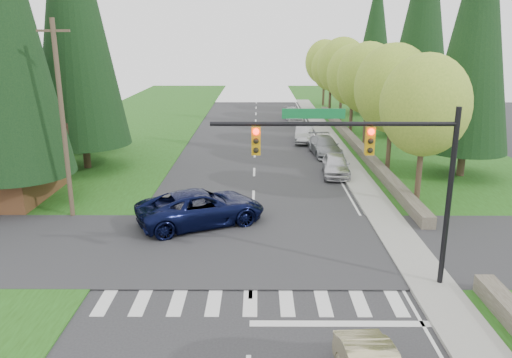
{
  "coord_description": "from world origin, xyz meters",
  "views": [
    {
      "loc": [
        0.27,
        -12.7,
        9.11
      ],
      "look_at": [
        0.18,
        9.41,
        2.8
      ],
      "focal_mm": 35.0,
      "sensor_mm": 36.0,
      "label": 1
    }
  ],
  "objects_px": {
    "parked_car_c": "(304,134)",
    "parked_car_d": "(295,116)",
    "parked_car_a": "(336,165)",
    "parked_car_e": "(292,113)",
    "parked_car_b": "(325,146)",
    "suv_navy": "(201,208)"
  },
  "relations": [
    {
      "from": "parked_car_c",
      "to": "parked_car_d",
      "type": "height_order",
      "value": "parked_car_c"
    },
    {
      "from": "parked_car_a",
      "to": "parked_car_c",
      "type": "distance_m",
      "value": 11.34
    },
    {
      "from": "parked_car_a",
      "to": "parked_car_e",
      "type": "height_order",
      "value": "parked_car_a"
    },
    {
      "from": "parked_car_b",
      "to": "parked_car_e",
      "type": "relative_size",
      "value": 1.2
    },
    {
      "from": "parked_car_a",
      "to": "parked_car_c",
      "type": "bearing_deg",
      "value": 100.2
    },
    {
      "from": "parked_car_d",
      "to": "parked_car_e",
      "type": "height_order",
      "value": "parked_car_d"
    },
    {
      "from": "suv_navy",
      "to": "parked_car_b",
      "type": "height_order",
      "value": "suv_navy"
    },
    {
      "from": "parked_car_a",
      "to": "parked_car_d",
      "type": "relative_size",
      "value": 1.08
    },
    {
      "from": "parked_car_e",
      "to": "parked_car_b",
      "type": "bearing_deg",
      "value": -87.13
    },
    {
      "from": "parked_car_a",
      "to": "parked_car_d",
      "type": "height_order",
      "value": "parked_car_a"
    },
    {
      "from": "parked_car_b",
      "to": "parked_car_c",
      "type": "distance_m",
      "value": 5.26
    },
    {
      "from": "parked_car_b",
      "to": "parked_car_d",
      "type": "distance_m",
      "value": 15.73
    },
    {
      "from": "suv_navy",
      "to": "parked_car_d",
      "type": "distance_m",
      "value": 31.86
    },
    {
      "from": "suv_navy",
      "to": "parked_car_c",
      "type": "height_order",
      "value": "suv_navy"
    },
    {
      "from": "suv_navy",
      "to": "parked_car_a",
      "type": "bearing_deg",
      "value": -66.17
    },
    {
      "from": "parked_car_d",
      "to": "parked_car_e",
      "type": "relative_size",
      "value": 0.97
    },
    {
      "from": "parked_car_a",
      "to": "parked_car_b",
      "type": "xyz_separation_m",
      "value": [
        0.04,
        6.16,
        -0.02
      ]
    },
    {
      "from": "parked_car_b",
      "to": "parked_car_a",
      "type": "bearing_deg",
      "value": -95.8
    },
    {
      "from": "parked_car_c",
      "to": "parked_car_e",
      "type": "relative_size",
      "value": 1.06
    },
    {
      "from": "suv_navy",
      "to": "parked_car_a",
      "type": "distance_m",
      "value": 12.33
    },
    {
      "from": "parked_car_a",
      "to": "parked_car_c",
      "type": "xyz_separation_m",
      "value": [
        -1.14,
        11.28,
        -0.02
      ]
    },
    {
      "from": "parked_car_c",
      "to": "parked_car_e",
      "type": "xyz_separation_m",
      "value": [
        -0.22,
        13.71,
        -0.12
      ]
    }
  ]
}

